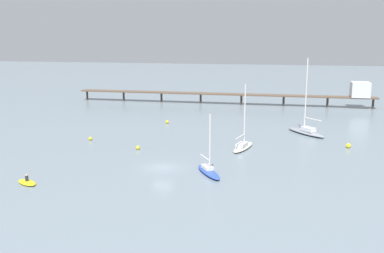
{
  "coord_description": "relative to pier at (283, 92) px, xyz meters",
  "views": [
    {
      "loc": [
        14.34,
        -51.2,
        16.39
      ],
      "look_at": [
        0.0,
        18.63,
        1.5
      ],
      "focal_mm": 41.15,
      "sensor_mm": 36.0,
      "label": 1
    }
  ],
  "objects": [
    {
      "name": "ground_plane",
      "position": [
        -14.59,
        -53.19,
        -3.24
      ],
      "size": [
        400.0,
        400.0,
        0.0
      ],
      "primitive_type": "plane",
      "color": "slate"
    },
    {
      "name": "pier",
      "position": [
        0.0,
        0.0,
        0.0
      ],
      "size": [
        71.32,
        4.01,
        5.98
      ],
      "color": "brown",
      "rests_on": "ground_plane"
    },
    {
      "name": "sailboat_gray",
      "position": [
        4.08,
        -29.79,
        -2.53
      ],
      "size": [
        6.97,
        7.94,
        12.67
      ],
      "color": "gray",
      "rests_on": "ground_plane"
    },
    {
      "name": "sailboat_cream",
      "position": [
        -5.49,
        -41.81,
        -2.63
      ],
      "size": [
        3.25,
        6.91,
        9.5
      ],
      "color": "beige",
      "rests_on": "ground_plane"
    },
    {
      "name": "sailboat_blue",
      "position": [
        -8.47,
        -54.51,
        -2.72
      ],
      "size": [
        4.3,
        5.87,
        7.39
      ],
      "color": "#2D4CB7",
      "rests_on": "ground_plane"
    },
    {
      "name": "dinghy_yellow",
      "position": [
        -27.83,
        -62.13,
        -3.04
      ],
      "size": [
        3.27,
        2.7,
        1.14
      ],
      "color": "yellow",
      "rests_on": "ground_plane"
    },
    {
      "name": "mooring_buoy_mid",
      "position": [
        -20.45,
        -45.25,
        -2.95
      ],
      "size": [
        0.58,
        0.58,
        0.58
      ],
      "primitive_type": "sphere",
      "color": "yellow",
      "rests_on": "ground_plane"
    },
    {
      "name": "mooring_buoy_inner",
      "position": [
        9.73,
        -38.1,
        -2.89
      ],
      "size": [
        0.71,
        0.71,
        0.71
      ],
      "primitive_type": "sphere",
      "color": "yellow",
      "rests_on": "ground_plane"
    },
    {
      "name": "mooring_buoy_near",
      "position": [
        -29.67,
        -41.26,
        -2.96
      ],
      "size": [
        0.57,
        0.57,
        0.57
      ],
      "primitive_type": "sphere",
      "color": "yellow",
      "rests_on": "ground_plane"
    },
    {
      "name": "mooring_buoy_outer",
      "position": [
        -21.16,
        -25.81,
        -2.93
      ],
      "size": [
        0.62,
        0.62,
        0.62
      ],
      "primitive_type": "sphere",
      "color": "yellow",
      "rests_on": "ground_plane"
    }
  ]
}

